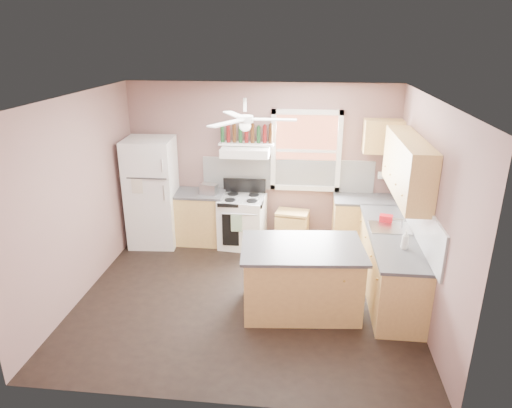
# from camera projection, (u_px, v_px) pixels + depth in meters

# --- Properties ---
(floor) EXTENTS (4.50, 4.50, 0.00)m
(floor) POSITION_uv_depth(u_px,v_px,m) (247.00, 295.00, 6.34)
(floor) COLOR black
(floor) RESTS_ON ground
(ceiling) EXTENTS (4.50, 4.50, 0.00)m
(ceiling) POSITION_uv_depth(u_px,v_px,m) (245.00, 98.00, 5.41)
(ceiling) COLOR white
(ceiling) RESTS_ON ground
(wall_back) EXTENTS (4.50, 0.05, 2.70)m
(wall_back) POSITION_uv_depth(u_px,v_px,m) (261.00, 163.00, 7.76)
(wall_back) COLOR #7B5A54
(wall_back) RESTS_ON ground
(wall_right) EXTENTS (0.05, 4.00, 2.70)m
(wall_right) POSITION_uv_depth(u_px,v_px,m) (428.00, 211.00, 5.64)
(wall_right) COLOR #7B5A54
(wall_right) RESTS_ON ground
(wall_left) EXTENTS (0.05, 4.00, 2.70)m
(wall_left) POSITION_uv_depth(u_px,v_px,m) (78.00, 198.00, 6.11)
(wall_left) COLOR #7B5A54
(wall_left) RESTS_ON ground
(backsplash_back) EXTENTS (2.90, 0.03, 0.55)m
(backsplash_back) POSITION_uv_depth(u_px,v_px,m) (287.00, 175.00, 7.74)
(backsplash_back) COLOR white
(backsplash_back) RESTS_ON wall_back
(backsplash_right) EXTENTS (0.03, 2.60, 0.55)m
(backsplash_right) POSITION_uv_depth(u_px,v_px,m) (417.00, 216.00, 5.99)
(backsplash_right) COLOR white
(backsplash_right) RESTS_ON wall_right
(window_view) EXTENTS (1.00, 0.02, 1.20)m
(window_view) POSITION_uv_depth(u_px,v_px,m) (306.00, 151.00, 7.56)
(window_view) COLOR brown
(window_view) RESTS_ON wall_back
(window_frame) EXTENTS (1.16, 0.07, 1.36)m
(window_frame) POSITION_uv_depth(u_px,v_px,m) (306.00, 151.00, 7.53)
(window_frame) COLOR white
(window_frame) RESTS_ON wall_back
(refrigerator) EXTENTS (0.83, 0.81, 1.83)m
(refrigerator) POSITION_uv_depth(u_px,v_px,m) (152.00, 192.00, 7.67)
(refrigerator) COLOR white
(refrigerator) RESTS_ON floor
(base_cabinet_left) EXTENTS (0.90, 0.60, 0.86)m
(base_cabinet_left) POSITION_uv_depth(u_px,v_px,m) (198.00, 218.00, 7.89)
(base_cabinet_left) COLOR tan
(base_cabinet_left) RESTS_ON floor
(counter_left) EXTENTS (0.92, 0.62, 0.04)m
(counter_left) POSITION_uv_depth(u_px,v_px,m) (197.00, 193.00, 7.73)
(counter_left) COLOR #3E3E40
(counter_left) RESTS_ON base_cabinet_left
(toaster) EXTENTS (0.31, 0.21, 0.18)m
(toaster) POSITION_uv_depth(u_px,v_px,m) (209.00, 189.00, 7.59)
(toaster) COLOR silver
(toaster) RESTS_ON counter_left
(stove) EXTENTS (0.79, 0.71, 0.86)m
(stove) POSITION_uv_depth(u_px,v_px,m) (242.00, 222.00, 7.73)
(stove) COLOR white
(stove) RESTS_ON floor
(range_hood) EXTENTS (0.78, 0.50, 0.14)m
(range_hood) POSITION_uv_depth(u_px,v_px,m) (246.00, 151.00, 7.44)
(range_hood) COLOR white
(range_hood) RESTS_ON wall_back
(bottle_shelf) EXTENTS (0.90, 0.26, 0.03)m
(bottle_shelf) POSITION_uv_depth(u_px,v_px,m) (247.00, 144.00, 7.51)
(bottle_shelf) COLOR white
(bottle_shelf) RESTS_ON range_hood
(cart) EXTENTS (0.58, 0.43, 0.54)m
(cart) POSITION_uv_depth(u_px,v_px,m) (292.00, 229.00, 7.82)
(cart) COLOR tan
(cart) RESTS_ON floor
(base_cabinet_corner) EXTENTS (1.00, 0.60, 0.86)m
(base_cabinet_corner) POSITION_uv_depth(u_px,v_px,m) (363.00, 225.00, 7.60)
(base_cabinet_corner) COLOR tan
(base_cabinet_corner) RESTS_ON floor
(base_cabinet_right) EXTENTS (0.60, 2.20, 0.86)m
(base_cabinet_right) POSITION_uv_depth(u_px,v_px,m) (389.00, 265.00, 6.27)
(base_cabinet_right) COLOR tan
(base_cabinet_right) RESTS_ON floor
(counter_corner) EXTENTS (1.02, 0.62, 0.04)m
(counter_corner) POSITION_uv_depth(u_px,v_px,m) (366.00, 199.00, 7.44)
(counter_corner) COLOR #3E3E40
(counter_corner) RESTS_ON base_cabinet_corner
(counter_right) EXTENTS (0.62, 2.22, 0.04)m
(counter_right) POSITION_uv_depth(u_px,v_px,m) (392.00, 235.00, 6.12)
(counter_right) COLOR #3E3E40
(counter_right) RESTS_ON base_cabinet_right
(sink) EXTENTS (0.55, 0.45, 0.03)m
(sink) POSITION_uv_depth(u_px,v_px,m) (390.00, 228.00, 6.30)
(sink) COLOR silver
(sink) RESTS_ON counter_right
(faucet) EXTENTS (0.03, 0.03, 0.14)m
(faucet) POSITION_uv_depth(u_px,v_px,m) (402.00, 224.00, 6.26)
(faucet) COLOR silver
(faucet) RESTS_ON sink
(upper_cabinet_right) EXTENTS (0.33, 1.80, 0.76)m
(upper_cabinet_right) POSITION_uv_depth(u_px,v_px,m) (407.00, 167.00, 5.98)
(upper_cabinet_right) COLOR tan
(upper_cabinet_right) RESTS_ON wall_right
(upper_cabinet_corner) EXTENTS (0.60, 0.33, 0.52)m
(upper_cabinet_corner) POSITION_uv_depth(u_px,v_px,m) (383.00, 136.00, 7.19)
(upper_cabinet_corner) COLOR tan
(upper_cabinet_corner) RESTS_ON wall_back
(paper_towel) EXTENTS (0.26, 0.12, 0.12)m
(paper_towel) POSITION_uv_depth(u_px,v_px,m) (386.00, 176.00, 7.43)
(paper_towel) COLOR white
(paper_towel) RESTS_ON wall_back
(island) EXTENTS (1.54, 1.05, 0.86)m
(island) POSITION_uv_depth(u_px,v_px,m) (301.00, 279.00, 5.91)
(island) COLOR tan
(island) RESTS_ON floor
(island_top) EXTENTS (1.63, 1.15, 0.04)m
(island_top) POSITION_uv_depth(u_px,v_px,m) (303.00, 248.00, 5.75)
(island_top) COLOR #3E3E40
(island_top) RESTS_ON island
(ceiling_fan_hub) EXTENTS (0.20, 0.20, 0.08)m
(ceiling_fan_hub) POSITION_uv_depth(u_px,v_px,m) (245.00, 119.00, 5.49)
(ceiling_fan_hub) COLOR white
(ceiling_fan_hub) RESTS_ON ceiling
(soap_bottle) EXTENTS (0.11, 0.11, 0.24)m
(soap_bottle) POSITION_uv_depth(u_px,v_px,m) (405.00, 240.00, 5.64)
(soap_bottle) COLOR silver
(soap_bottle) RESTS_ON counter_right
(red_caddy) EXTENTS (0.21, 0.16, 0.10)m
(red_caddy) POSITION_uv_depth(u_px,v_px,m) (386.00, 219.00, 6.48)
(red_caddy) COLOR red
(red_caddy) RESTS_ON counter_right
(wine_bottles) EXTENTS (0.86, 0.06, 0.31)m
(wine_bottles) POSITION_uv_depth(u_px,v_px,m) (247.00, 134.00, 7.46)
(wine_bottles) COLOR #143819
(wine_bottles) RESTS_ON bottle_shelf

